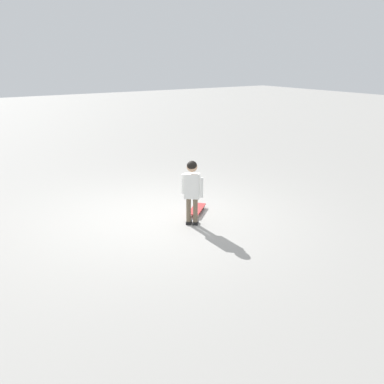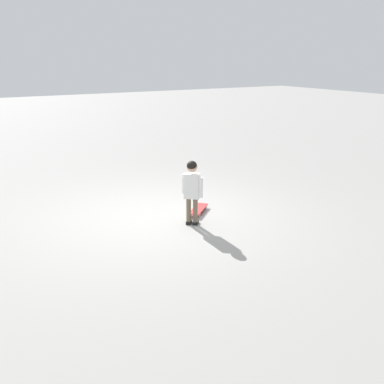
# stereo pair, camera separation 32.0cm
# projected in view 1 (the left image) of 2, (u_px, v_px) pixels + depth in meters

# --- Properties ---
(ground_plane) EXTENTS (50.00, 50.00, 0.00)m
(ground_plane) POSITION_uv_depth(u_px,v_px,m) (159.00, 217.00, 7.40)
(ground_plane) COLOR gray
(child_person) EXTENTS (0.28, 0.39, 1.06)m
(child_person) POSITION_uv_depth(u_px,v_px,m) (192.00, 186.00, 6.89)
(child_person) COLOR brown
(child_person) RESTS_ON ground
(skateboard) EXTENTS (0.58, 0.56, 0.07)m
(skateboard) POSITION_uv_depth(u_px,v_px,m) (197.00, 209.00, 7.61)
(skateboard) COLOR #B22D2D
(skateboard) RESTS_ON ground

